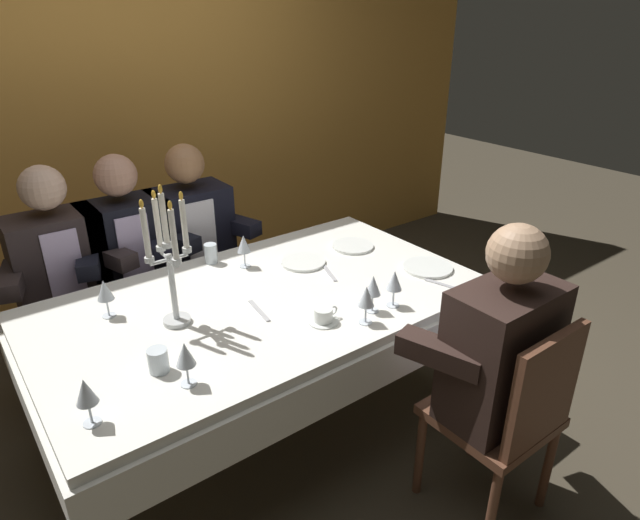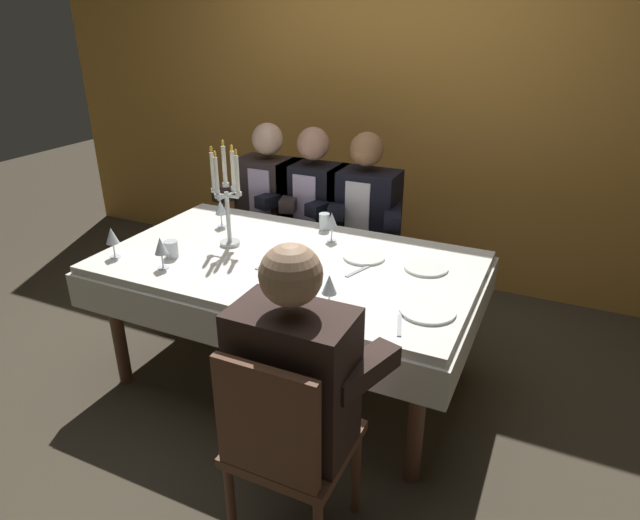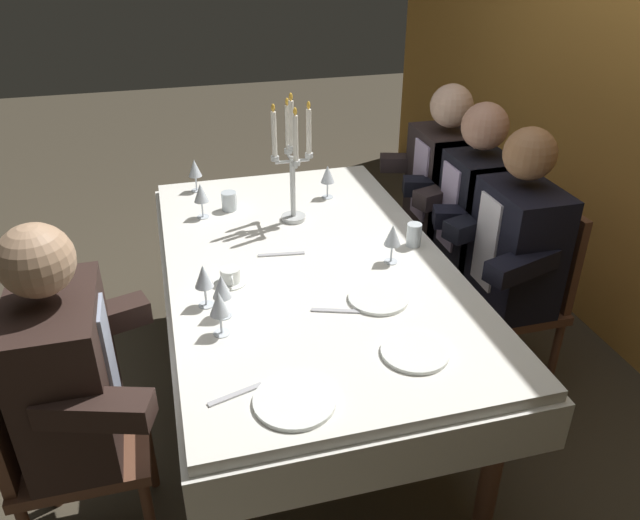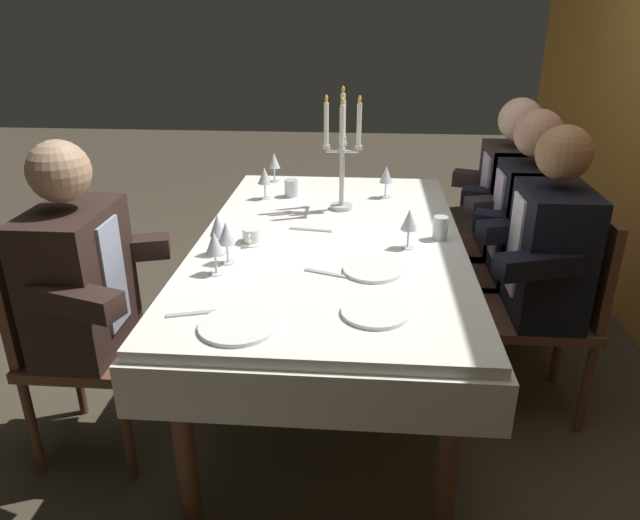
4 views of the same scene
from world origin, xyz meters
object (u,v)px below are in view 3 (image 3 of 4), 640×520
wine_glass_2 (201,194)px  wine_glass_4 (219,305)px  wine_glass_5 (204,278)px  seated_diner_2 (515,244)px  water_tumbler_1 (414,235)px  dining_table (308,285)px  candelabra (292,163)px  wine_glass_3 (328,175)px  wine_glass_1 (393,236)px  seated_diner_1 (475,209)px  wine_glass_0 (222,288)px  dinner_plate_2 (415,352)px  seated_diner_3 (64,375)px  coffee_cup_0 (230,277)px  dinner_plate_0 (378,298)px  wine_glass_6 (195,169)px  water_tumbler_0 (229,201)px  dinner_plate_1 (295,401)px  seated_diner_0 (445,182)px

wine_glass_2 → wine_glass_4: 0.92m
wine_glass_5 → seated_diner_2: bearing=96.2°
wine_glass_5 → water_tumbler_1: size_ratio=1.67×
dining_table → candelabra: bearing=175.7°
wine_glass_3 → wine_glass_1: bearing=6.2°
seated_diner_1 → wine_glass_0: bearing=-64.9°
wine_glass_3 → seated_diner_2: 0.93m
dinner_plate_2 → seated_diner_3: bearing=-99.7°
coffee_cup_0 → dinner_plate_0: bearing=63.0°
dinner_plate_2 → wine_glass_0: bearing=-123.3°
wine_glass_2 → seated_diner_3: size_ratio=0.13×
wine_glass_2 → wine_glass_3: bearing=96.5°
wine_glass_2 → coffee_cup_0: size_ratio=1.24×
dining_table → wine_glass_6: 0.94m
water_tumbler_0 → seated_diner_2: seated_diner_2 is taller
wine_glass_3 → coffee_cup_0: (0.67, -0.57, -0.09)m
dinner_plate_1 → wine_glass_2: (-1.30, -0.13, 0.11)m
dining_table → candelabra: candelabra is taller
dinner_plate_2 → coffee_cup_0: coffee_cup_0 is taller
candelabra → wine_glass_5: bearing=-37.0°
wine_glass_0 → wine_glass_4: bearing=-11.7°
wine_glass_6 → dinner_plate_1: bearing=4.6°
dinner_plate_0 → seated_diner_0: size_ratio=0.18×
wine_glass_5 → water_tumbler_1: (-0.23, 0.88, -0.07)m
coffee_cup_0 → seated_diner_3: 0.69m
dinner_plate_0 → seated_diner_1: size_ratio=0.18×
dinner_plate_0 → wine_glass_4: wine_glass_4 is taller
wine_glass_6 → wine_glass_5: bearing=-3.3°
dinner_plate_0 → water_tumbler_1: (-0.36, 0.28, 0.04)m
candelabra → wine_glass_6: bearing=-138.7°
dining_table → coffee_cup_0: bearing=-74.1°
candelabra → dinner_plate_0: bearing=11.5°
wine_glass_4 → coffee_cup_0: size_ratio=1.24×
dining_table → wine_glass_4: bearing=-44.3°
seated_diner_1 → seated_diner_3: size_ratio=1.00×
candelabra → seated_diner_3: (0.87, -0.91, -0.28)m
wine_glass_3 → dinner_plate_2: bearing=-2.8°
water_tumbler_0 → seated_diner_3: bearing=-31.8°
seated_diner_3 → seated_diner_0: bearing=122.0°
water_tumbler_1 → dinner_plate_2: bearing=-22.0°
dining_table → seated_diner_1: (-0.29, 0.89, 0.11)m
wine_glass_4 → dinner_plate_2: bearing=65.3°
wine_glass_6 → seated_diner_2: seated_diner_2 is taller
wine_glass_3 → seated_diner_2: (0.66, 0.64, -0.12)m
wine_glass_1 → wine_glass_6: size_ratio=1.00×
wine_glass_0 → wine_glass_2: same height
wine_glass_3 → wine_glass_5: size_ratio=1.00×
wine_glass_2 → seated_diner_2: seated_diner_2 is taller
dinner_plate_0 → wine_glass_3: size_ratio=1.34×
seated_diner_1 → wine_glass_2: bearing=-100.3°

